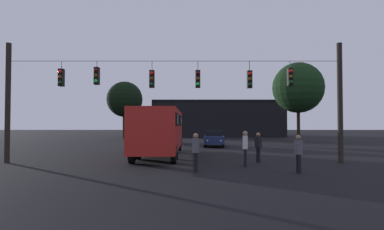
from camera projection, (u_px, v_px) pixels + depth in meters
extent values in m
plane|color=black|center=(182.00, 147.00, 28.47)|extent=(168.00, 168.00, 0.00)
cylinder|color=black|center=(9.00, 103.00, 17.04)|extent=(0.28, 0.28, 6.55)
cylinder|color=black|center=(341.00, 103.00, 16.98)|extent=(0.28, 0.28, 6.55)
cylinder|color=black|center=(175.00, 61.00, 17.07)|extent=(18.14, 0.02, 0.02)
cylinder|color=black|center=(63.00, 65.00, 17.09)|extent=(0.03, 0.03, 0.42)
cube|color=black|center=(63.00, 78.00, 17.07)|extent=(0.26, 0.32, 0.95)
sphere|color=red|center=(61.00, 72.00, 16.90)|extent=(0.20, 0.20, 0.20)
sphere|color=#5B3D0C|center=(61.00, 77.00, 16.89)|extent=(0.20, 0.20, 0.20)
sphere|color=#0C4219|center=(61.00, 83.00, 16.88)|extent=(0.20, 0.20, 0.20)
cylinder|color=black|center=(98.00, 64.00, 17.08)|extent=(0.03, 0.03, 0.33)
cube|color=black|center=(98.00, 76.00, 17.06)|extent=(0.26, 0.32, 0.95)
sphere|color=#510A0A|center=(97.00, 70.00, 16.89)|extent=(0.20, 0.20, 0.20)
sphere|color=#5B3D0C|center=(97.00, 76.00, 16.88)|extent=(0.20, 0.20, 0.20)
sphere|color=#1EE04C|center=(97.00, 81.00, 16.87)|extent=(0.20, 0.20, 0.20)
cylinder|color=black|center=(153.00, 66.00, 17.07)|extent=(0.03, 0.03, 0.50)
cube|color=black|center=(153.00, 79.00, 17.05)|extent=(0.26, 0.32, 0.95)
sphere|color=red|center=(153.00, 73.00, 16.88)|extent=(0.20, 0.20, 0.20)
sphere|color=#5B3D0C|center=(153.00, 79.00, 16.87)|extent=(0.20, 0.20, 0.20)
sphere|color=#0C4219|center=(153.00, 84.00, 16.86)|extent=(0.20, 0.20, 0.20)
cylinder|color=black|center=(199.00, 66.00, 17.06)|extent=(0.03, 0.03, 0.50)
cube|color=black|center=(199.00, 79.00, 17.04)|extent=(0.26, 0.32, 0.95)
sphere|color=#510A0A|center=(199.00, 73.00, 16.87)|extent=(0.20, 0.20, 0.20)
sphere|color=#5B3D0C|center=(199.00, 79.00, 16.86)|extent=(0.20, 0.20, 0.20)
sphere|color=#1EE04C|center=(199.00, 84.00, 16.85)|extent=(0.20, 0.20, 0.20)
cylinder|color=black|center=(250.00, 66.00, 17.05)|extent=(0.03, 0.03, 0.52)
cube|color=black|center=(251.00, 79.00, 17.03)|extent=(0.26, 0.32, 0.95)
sphere|color=red|center=(251.00, 73.00, 16.86)|extent=(0.20, 0.20, 0.20)
sphere|color=#5B3D0C|center=(251.00, 79.00, 16.85)|extent=(0.20, 0.20, 0.20)
sphere|color=#0C4219|center=(251.00, 84.00, 16.84)|extent=(0.20, 0.20, 0.20)
cylinder|color=black|center=(291.00, 65.00, 17.05)|extent=(0.03, 0.03, 0.39)
cube|color=black|center=(291.00, 77.00, 17.03)|extent=(0.26, 0.32, 0.95)
sphere|color=red|center=(292.00, 71.00, 16.86)|extent=(0.20, 0.20, 0.20)
sphere|color=#5B3D0C|center=(292.00, 77.00, 16.85)|extent=(0.20, 0.20, 0.20)
sphere|color=#0C4219|center=(292.00, 82.00, 16.84)|extent=(0.20, 0.20, 0.20)
cube|color=#B21E19|center=(162.00, 129.00, 20.82)|extent=(2.52, 11.00, 2.50)
cube|color=black|center=(162.00, 120.00, 20.84)|extent=(2.56, 10.34, 0.70)
cylinder|color=black|center=(153.00, 144.00, 24.74)|extent=(0.28, 1.00, 1.00)
cylinder|color=black|center=(181.00, 144.00, 24.74)|extent=(0.28, 1.00, 1.00)
cylinder|color=black|center=(139.00, 151.00, 18.59)|extent=(0.28, 1.00, 1.00)
cylinder|color=black|center=(177.00, 151.00, 18.58)|extent=(0.28, 1.00, 1.00)
cylinder|color=black|center=(133.00, 154.00, 16.61)|extent=(0.28, 1.00, 1.00)
cylinder|color=black|center=(175.00, 154.00, 16.60)|extent=(0.28, 1.00, 1.00)
cube|color=beige|center=(166.00, 121.00, 24.14)|extent=(2.56, 0.80, 0.56)
cube|color=beige|center=(157.00, 120.00, 18.09)|extent=(2.56, 0.80, 0.56)
cube|color=navy|center=(215.00, 140.00, 29.05)|extent=(2.07, 4.41, 0.68)
cube|color=black|center=(215.00, 133.00, 29.22)|extent=(1.73, 2.42, 0.52)
cylinder|color=black|center=(224.00, 144.00, 27.57)|extent=(0.26, 0.65, 0.64)
cylinder|color=black|center=(206.00, 144.00, 27.68)|extent=(0.26, 0.65, 0.64)
cylinder|color=black|center=(223.00, 142.00, 30.40)|extent=(0.26, 0.65, 0.64)
cylinder|color=black|center=(207.00, 142.00, 30.51)|extent=(0.26, 0.65, 0.64)
sphere|color=white|center=(222.00, 141.00, 26.92)|extent=(0.18, 0.18, 0.18)
sphere|color=white|center=(208.00, 141.00, 27.00)|extent=(0.18, 0.18, 0.18)
cube|color=#511919|center=(174.00, 138.00, 33.41)|extent=(1.90, 4.34, 0.68)
cube|color=black|center=(174.00, 132.00, 33.28)|extent=(1.64, 2.36, 0.52)
cylinder|color=black|center=(167.00, 140.00, 34.80)|extent=(0.24, 0.65, 0.64)
cylinder|color=black|center=(182.00, 140.00, 34.84)|extent=(0.24, 0.65, 0.64)
cylinder|color=black|center=(166.00, 141.00, 31.97)|extent=(0.24, 0.65, 0.64)
cylinder|color=black|center=(181.00, 141.00, 32.00)|extent=(0.24, 0.65, 0.64)
sphere|color=white|center=(170.00, 137.00, 35.50)|extent=(0.18, 0.18, 0.18)
sphere|color=white|center=(180.00, 137.00, 35.52)|extent=(0.18, 0.18, 0.18)
cylinder|color=black|center=(301.00, 164.00, 13.26)|extent=(0.14, 0.14, 0.81)
cylinder|color=black|center=(299.00, 164.00, 13.42)|extent=(0.14, 0.14, 0.81)
cube|color=#4C4C56|center=(300.00, 147.00, 13.36)|extent=(0.28, 0.38, 0.61)
sphere|color=#8C6B51|center=(299.00, 137.00, 13.37)|extent=(0.22, 0.22, 0.22)
cylinder|color=black|center=(260.00, 155.00, 17.06)|extent=(0.14, 0.14, 0.81)
cylinder|color=black|center=(259.00, 155.00, 17.21)|extent=(0.14, 0.14, 0.81)
cube|color=black|center=(259.00, 142.00, 17.15)|extent=(0.35, 0.42, 0.60)
sphere|color=#8C6B51|center=(259.00, 135.00, 17.16)|extent=(0.22, 0.22, 0.22)
cylinder|color=black|center=(196.00, 163.00, 13.62)|extent=(0.14, 0.14, 0.84)
cylinder|color=black|center=(197.00, 162.00, 13.78)|extent=(0.14, 0.14, 0.84)
cube|color=#4C4C56|center=(197.00, 146.00, 13.72)|extent=(0.32, 0.41, 0.63)
sphere|color=#8C6B51|center=(197.00, 136.00, 13.73)|extent=(0.23, 0.23, 0.23)
cylinder|color=black|center=(246.00, 158.00, 15.54)|extent=(0.14, 0.14, 0.87)
cylinder|color=black|center=(246.00, 158.00, 15.39)|extent=(0.14, 0.14, 0.87)
cube|color=silver|center=(246.00, 142.00, 15.49)|extent=(0.30, 0.40, 0.65)
sphere|color=#8C6B51|center=(246.00, 133.00, 15.50)|extent=(0.24, 0.24, 0.24)
cube|color=black|center=(217.00, 120.00, 56.01)|extent=(21.54, 13.11, 5.50)
cube|color=black|center=(217.00, 104.00, 56.09)|extent=(21.54, 13.11, 0.50)
cylinder|color=black|center=(300.00, 124.00, 37.02)|extent=(0.38, 0.38, 4.33)
sphere|color=black|center=(299.00, 88.00, 37.14)|extent=(6.03, 6.03, 6.03)
cylinder|color=black|center=(126.00, 125.00, 44.81)|extent=(0.55, 0.55, 3.88)
sphere|color=black|center=(126.00, 99.00, 44.92)|extent=(5.11, 5.11, 5.11)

